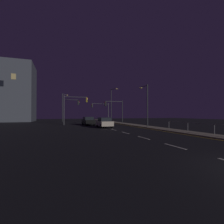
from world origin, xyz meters
name	(u,v)px	position (x,y,z in m)	size (l,w,h in m)	color
ground_plane	(112,129)	(0.00, 17.50, 0.00)	(112.00, 112.00, 0.00)	black
sidewalk_right	(153,128)	(6.39, 17.50, 0.07)	(2.13, 77.00, 0.14)	gray
lane_markings_center	(105,127)	(0.00, 21.00, 0.01)	(0.14, 50.00, 0.01)	silver
lane_edge_line	(131,126)	(5.08, 22.50, 0.01)	(0.14, 53.00, 0.01)	gold
car	(104,122)	(-0.23, 20.75, 0.82)	(1.92, 4.44, 1.57)	beige
car_oncoming	(88,121)	(-1.52, 27.29, 0.82)	(1.98, 4.46, 1.57)	black
traffic_light_near_right	(101,108)	(3.82, 38.42, 3.69)	(4.83, 0.57, 4.96)	#4C4C51
traffic_light_mid_right	(71,106)	(-4.53, 30.40, 3.66)	(3.14, 0.35, 5.25)	#2D3033
traffic_light_overhead_east	(114,107)	(4.18, 28.57, 3.58)	(3.91, 0.63, 4.86)	#2D3033
traffic_light_far_right	(74,104)	(-3.95, 28.94, 4.04)	(4.68, 0.52, 5.69)	#4C4C51
street_lamp_far_end	(146,101)	(6.24, 19.22, 4.18)	(0.56, 2.20, 6.61)	#2D3033
street_lamp_mid_block	(112,102)	(5.89, 35.14, 5.12)	(1.07, 2.31, 8.33)	#2D3033
street_lamp_median	(63,105)	(-5.56, 43.90, 4.68)	(1.71, 1.58, 7.81)	#2D3033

